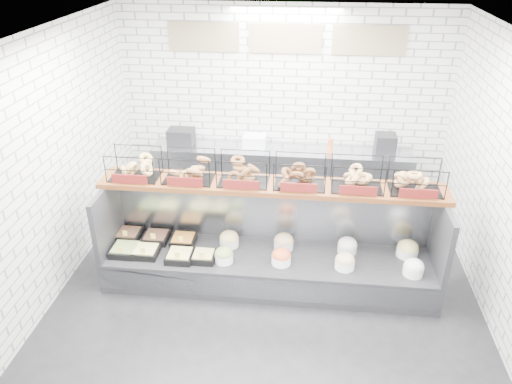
# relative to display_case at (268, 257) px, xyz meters

# --- Properties ---
(ground) EXTENTS (5.50, 5.50, 0.00)m
(ground) POSITION_rel_display_case_xyz_m (0.01, -0.34, -0.33)
(ground) COLOR black
(ground) RESTS_ON ground
(room_shell) EXTENTS (5.02, 5.51, 3.01)m
(room_shell) POSITION_rel_display_case_xyz_m (0.01, 0.26, 1.73)
(room_shell) COLOR silver
(room_shell) RESTS_ON ground
(display_case) EXTENTS (4.00, 0.90, 1.20)m
(display_case) POSITION_rel_display_case_xyz_m (0.00, 0.00, 0.00)
(display_case) COLOR black
(display_case) RESTS_ON ground
(bagel_shelf) EXTENTS (4.10, 0.50, 0.40)m
(bagel_shelf) POSITION_rel_display_case_xyz_m (0.01, 0.17, 1.06)
(bagel_shelf) COLOR #4C2510
(bagel_shelf) RESTS_ON display_case
(prep_counter) EXTENTS (4.00, 0.60, 1.20)m
(prep_counter) POSITION_rel_display_case_xyz_m (0.01, 2.09, 0.14)
(prep_counter) COLOR #93969B
(prep_counter) RESTS_ON ground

